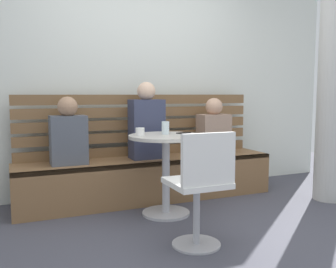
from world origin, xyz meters
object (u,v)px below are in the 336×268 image
object	(u,v)px
cafe_table	(166,159)
cup_ceramic_white	(140,132)
person_adult	(147,124)
phone_on_table	(184,133)
person_child_left	(68,135)
person_child_middle	(214,129)
cup_glass_tall	(165,128)
booth_bench	(149,179)
white_chair	(201,185)

from	to	relation	value
cafe_table	cup_ceramic_white	world-z (taller)	cup_ceramic_white
person_adult	cup_ceramic_white	world-z (taller)	person_adult
cafe_table	phone_on_table	size ratio (longest dim) A/B	5.29
cafe_table	person_child_left	bearing A→B (deg)	146.51
person_child_middle	phone_on_table	xyz separation A→B (m)	(-0.59, -0.44, 0.03)
person_child_left	person_child_middle	distance (m)	1.59
cafe_table	cup_glass_tall	distance (m)	0.29
booth_bench	cup_ceramic_white	world-z (taller)	cup_ceramic_white
cafe_table	person_adult	bearing A→B (deg)	89.01
cup_ceramic_white	white_chair	bearing A→B (deg)	-79.56
cup_glass_tall	cup_ceramic_white	distance (m)	0.26
cafe_table	person_adult	distance (m)	0.61
booth_bench	white_chair	xyz separation A→B (m)	(-0.10, -1.34, 0.24)
cafe_table	person_child_middle	size ratio (longest dim) A/B	1.18
person_adult	cup_ceramic_white	bearing A→B (deg)	-116.14
white_chair	person_adult	world-z (taller)	person_adult
person_adult	person_child_middle	distance (m)	0.80
white_chair	phone_on_table	size ratio (longest dim) A/B	6.07
person_child_left	person_child_middle	size ratio (longest dim) A/B	1.03
booth_bench	person_child_left	world-z (taller)	person_child_left
cup_ceramic_white	cup_glass_tall	bearing A→B (deg)	3.69
person_child_middle	phone_on_table	distance (m)	0.74
cafe_table	person_adult	size ratio (longest dim) A/B	0.93
white_chair	person_child_middle	xyz separation A→B (m)	(0.88, 1.33, 0.25)
booth_bench	white_chair	size ratio (longest dim) A/B	3.18
booth_bench	person_adult	distance (m)	0.58
person_adult	cup_glass_tall	distance (m)	0.48
person_child_middle	cup_glass_tall	distance (m)	0.91
person_child_left	cup_ceramic_white	world-z (taller)	person_child_left
person_child_left	cup_ceramic_white	size ratio (longest dim) A/B	8.09
booth_bench	cafe_table	bearing A→B (deg)	-93.08
cafe_table	phone_on_table	world-z (taller)	phone_on_table
person_adult	person_child_middle	world-z (taller)	person_adult
phone_on_table	person_child_left	bearing A→B (deg)	40.34
person_child_left	phone_on_table	size ratio (longest dim) A/B	4.62
person_child_left	cup_glass_tall	world-z (taller)	person_child_left
cup_glass_tall	phone_on_table	xyz separation A→B (m)	(0.19, 0.02, -0.06)
booth_bench	cup_ceramic_white	distance (m)	0.78
cafe_table	white_chair	world-z (taller)	white_chair
person_adult	person_child_left	world-z (taller)	person_adult
booth_bench	person_adult	world-z (taller)	person_adult
person_adult	phone_on_table	distance (m)	0.51
cup_ceramic_white	phone_on_table	size ratio (longest dim) A/B	0.57
cafe_table	person_child_middle	xyz separation A→B (m)	(0.80, 0.52, 0.20)
white_chair	person_child_middle	size ratio (longest dim) A/B	1.36
white_chair	cup_glass_tall	world-z (taller)	cup_glass_tall
person_child_middle	person_child_left	bearing A→B (deg)	179.85
person_adult	person_child_middle	bearing A→B (deg)	-1.36
booth_bench	person_child_left	size ratio (longest dim) A/B	4.17
white_chair	phone_on_table	world-z (taller)	white_chair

